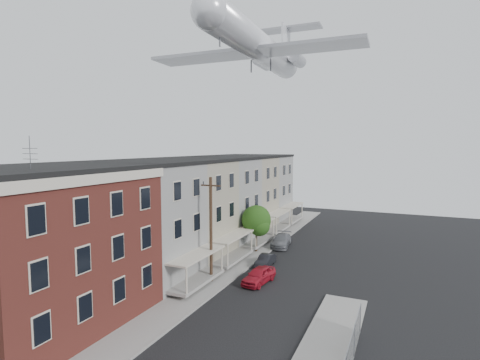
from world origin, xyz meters
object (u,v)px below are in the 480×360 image
at_px(utility_pole, 211,228).
at_px(airplane, 260,48).
at_px(car_near, 259,275).
at_px(car_mid, 265,260).
at_px(car_far, 281,241).
at_px(street_tree, 257,221).

relative_size(utility_pole, airplane, 0.35).
height_order(car_near, airplane, airplane).
height_order(utility_pole, car_near, utility_pole).
height_order(utility_pole, car_mid, utility_pole).
height_order(utility_pole, airplane, airplane).
relative_size(car_mid, airplane, 0.13).
bearing_deg(airplane, utility_pole, -91.24).
bearing_deg(car_mid, car_near, -76.32).
distance_m(car_far, airplane, 21.55).
xyz_separation_m(car_mid, airplane, (-2.52, 4.83, 21.46)).
distance_m(car_mid, car_far, 7.48).
relative_size(street_tree, car_mid, 1.56).
xyz_separation_m(utility_pole, street_tree, (0.33, 9.92, -1.22)).
xyz_separation_m(street_tree, airplane, (-0.10, 0.83, 18.56)).
distance_m(street_tree, car_near, 9.59).
distance_m(car_near, airplane, 23.56).
height_order(car_mid, car_far, car_far).
relative_size(street_tree, car_near, 1.32).
xyz_separation_m(utility_pole, car_far, (2.00, 13.36, -3.99)).
bearing_deg(street_tree, utility_pole, -91.89).
distance_m(utility_pole, airplane, 20.40).
xyz_separation_m(car_near, car_mid, (-1.05, 4.50, -0.12)).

